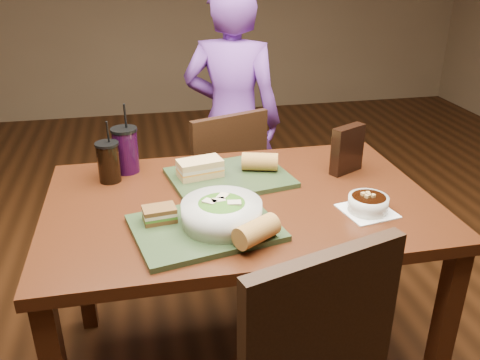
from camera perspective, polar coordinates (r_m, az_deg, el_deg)
name	(u,v)px	position (r m, az deg, el deg)	size (l,w,h in m)	color
dining_table	(240,222)	(1.77, 0.00, -4.72)	(1.30, 0.85, 0.75)	#3E1B0C
chair_far	(227,186)	(2.45, -1.50, -0.71)	(0.48, 0.48, 0.86)	black
diner	(232,121)	(2.67, -0.85, 6.62)	(0.51, 0.34, 1.40)	#71399D
tray_near	(205,228)	(1.54, -3.95, -5.36)	(0.42, 0.32, 0.02)	#27371D
tray_far	(230,177)	(1.86, -1.18, 0.28)	(0.42, 0.32, 0.02)	#27371D
salad_bowl	(222,212)	(1.52, -2.07, -3.58)	(0.24, 0.24, 0.08)	silver
soup_bowl	(368,204)	(1.68, 14.18, -2.58)	(0.18, 0.18, 0.06)	white
sandwich_near	(159,214)	(1.56, -9.03, -3.80)	(0.11, 0.08, 0.05)	#593819
sandwich_far	(200,168)	(1.85, -4.52, 1.36)	(0.17, 0.12, 0.06)	tan
baguette_near	(257,231)	(1.44, 1.87, -5.77)	(0.07, 0.07, 0.13)	#AD7533
baguette_far	(260,162)	(1.89, 2.24, 2.07)	(0.07, 0.07, 0.13)	#AD7533
cup_cola	(109,162)	(1.89, -14.53, 1.99)	(0.08, 0.08, 0.23)	black
cup_berry	(126,150)	(1.95, -12.72, 3.33)	(0.10, 0.10, 0.27)	black
chip_bag	(347,149)	(1.94, 11.95, 3.38)	(0.14, 0.04, 0.18)	black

